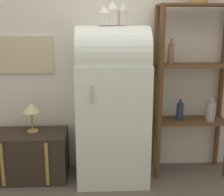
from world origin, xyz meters
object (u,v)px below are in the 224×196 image
(refrigerator, at_px, (113,103))
(desk_lamp, at_px, (31,110))
(vase_left, at_px, (104,16))
(suitcase_trunk, at_px, (29,155))
(vase_center, at_px, (113,14))
(vase_right, at_px, (123,15))

(refrigerator, bearing_deg, desk_lamp, 175.30)
(refrigerator, distance_m, vase_left, 0.81)
(suitcase_trunk, height_order, vase_center, vase_center)
(refrigerator, xyz_separation_m, vase_center, (0.00, -0.00, 0.83))
(refrigerator, relative_size, desk_lamp, 5.12)
(refrigerator, distance_m, suitcase_trunk, 0.99)
(suitcase_trunk, bearing_deg, vase_left, -3.38)
(vase_left, bearing_deg, vase_right, 2.20)
(suitcase_trunk, relative_size, vase_center, 3.44)
(vase_left, bearing_deg, desk_lamp, 173.88)
(vase_left, bearing_deg, vase_center, 6.55)
(desk_lamp, bearing_deg, suitcase_trunk, -142.35)
(vase_left, height_order, vase_right, vase_right)
(suitcase_trunk, bearing_deg, vase_right, -2.36)
(suitcase_trunk, distance_m, vase_right, 1.64)
(refrigerator, relative_size, vase_center, 6.90)
(refrigerator, bearing_deg, vase_left, -171.41)
(suitcase_trunk, height_order, desk_lamp, desk_lamp)
(vase_center, distance_m, desk_lamp, 1.20)
(suitcase_trunk, relative_size, vase_right, 3.67)
(suitcase_trunk, xyz_separation_m, vase_center, (0.83, -0.04, 1.36))
(vase_right, bearing_deg, vase_center, 178.56)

